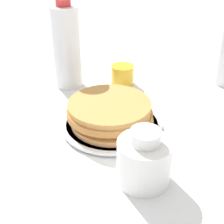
# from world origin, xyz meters

# --- Properties ---
(ground_plane) EXTENTS (4.00, 4.00, 0.00)m
(ground_plane) POSITION_xyz_m (0.00, 0.00, 0.00)
(ground_plane) COLOR white
(plate) EXTENTS (0.23, 0.23, 0.01)m
(plate) POSITION_xyz_m (0.01, -0.02, 0.01)
(plate) COLOR white
(plate) RESTS_ON ground_plane
(pancake_stack) EXTENTS (0.20, 0.20, 0.05)m
(pancake_stack) POSITION_xyz_m (0.01, -0.02, 0.04)
(pancake_stack) COLOR tan
(pancake_stack) RESTS_ON plate
(juice_glass) EXTENTS (0.07, 0.07, 0.06)m
(juice_glass) POSITION_xyz_m (-0.22, -0.05, 0.03)
(juice_glass) COLOR yellow
(juice_glass) RESTS_ON ground_plane
(cream_jug) EXTENTS (0.10, 0.10, 0.11)m
(cream_jug) POSITION_xyz_m (0.16, 0.09, 0.05)
(cream_jug) COLOR white
(cream_jug) RESTS_ON ground_plane
(water_bottle_near) EXTENTS (0.08, 0.08, 0.24)m
(water_bottle_near) POSITION_xyz_m (-0.17, -0.20, 0.11)
(water_bottle_near) COLOR white
(water_bottle_near) RESTS_ON ground_plane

